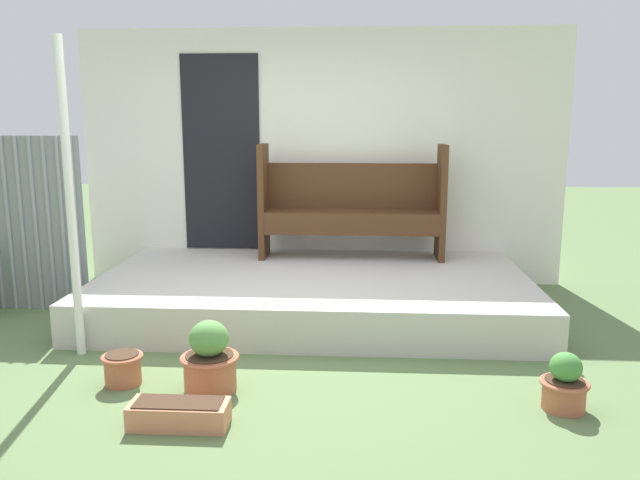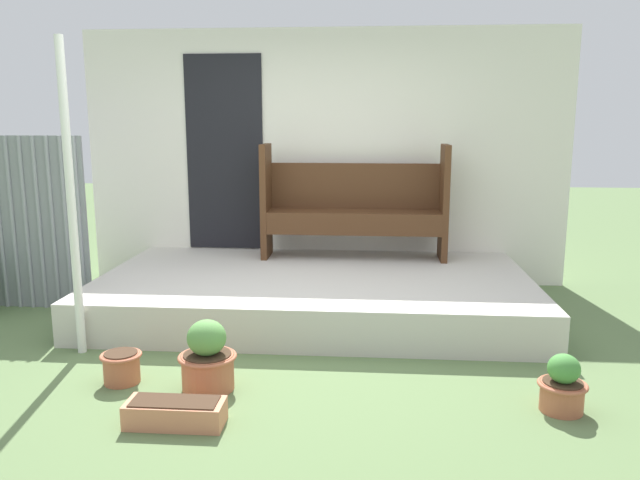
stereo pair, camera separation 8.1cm
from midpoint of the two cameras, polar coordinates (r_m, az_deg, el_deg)
name	(u,v)px [view 1 (the left image)]	position (r m, az deg, el deg)	size (l,w,h in m)	color
ground_plane	(277,355)	(4.65, -4.44, -10.45)	(24.00, 24.00, 0.00)	#5B7547
porch_slab	(314,293)	(5.60, -0.99, -4.87)	(3.77, 2.15, 0.34)	beige
house_wall	(317,158)	(6.50, -0.60, 7.48)	(4.97, 0.08, 2.60)	white
support_post	(70,201)	(4.75, -22.34, 3.30)	(0.06, 0.06, 2.26)	white
bench	(352,202)	(6.17, 2.53, 3.50)	(1.81, 0.41, 1.12)	#4C2D19
flower_pot_left	(123,367)	(4.34, -18.11, -11.00)	(0.27, 0.27, 0.21)	#B26042
flower_pot_middle	(210,360)	(4.08, -10.62, -10.75)	(0.37, 0.37, 0.46)	#B26042
flower_pot_right	(565,385)	(4.04, 20.91, -12.25)	(0.29, 0.29, 0.35)	#B26042
planter_box_rect	(179,414)	(3.72, -13.38, -15.21)	(0.55, 0.22, 0.15)	tan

